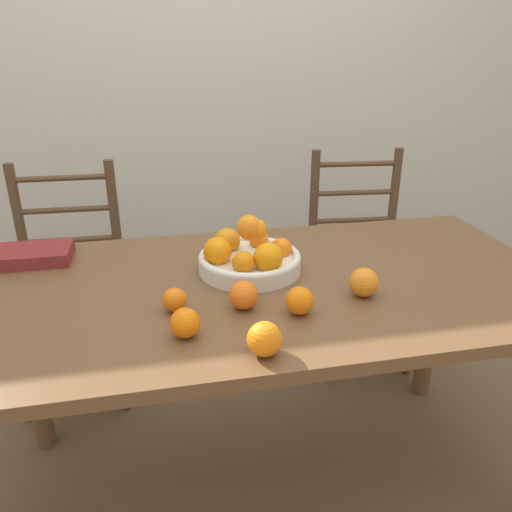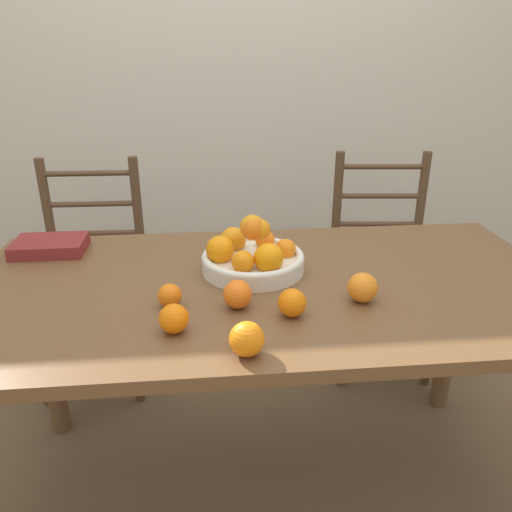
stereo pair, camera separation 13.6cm
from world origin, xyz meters
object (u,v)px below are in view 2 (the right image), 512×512
object	(u,v)px
orange_loose_0	(247,339)
orange_loose_3	(292,303)
fruit_bowl	(252,255)
book_stack	(50,246)
orange_loose_4	(363,288)
orange_loose_5	(170,296)
orange_loose_2	(238,294)
orange_loose_1	(174,319)
chair_left	(93,276)
chair_right	(381,265)

from	to	relation	value
orange_loose_0	orange_loose_3	bearing A→B (deg)	51.63
fruit_bowl	book_stack	world-z (taller)	fruit_bowl
fruit_bowl	orange_loose_4	world-z (taller)	fruit_bowl
orange_loose_5	fruit_bowl	bearing A→B (deg)	41.03
orange_loose_2	book_stack	size ratio (longest dim) A/B	0.33
orange_loose_1	orange_loose_5	size ratio (longest dim) A/B	1.15
orange_loose_1	book_stack	distance (m)	0.68
book_stack	orange_loose_2	bearing A→B (deg)	-36.42
orange_loose_2	orange_loose_3	distance (m)	0.14
orange_loose_0	orange_loose_2	distance (m)	0.21
orange_loose_3	book_stack	world-z (taller)	orange_loose_3
chair_left	book_stack	size ratio (longest dim) A/B	4.31
orange_loose_2	orange_loose_4	size ratio (longest dim) A/B	0.95
orange_loose_3	chair_left	xyz separation A→B (m)	(-0.70, 0.91, -0.32)
chair_left	orange_loose_0	bearing A→B (deg)	-60.07
orange_loose_4	orange_loose_5	distance (m)	0.49
orange_loose_2	chair_right	world-z (taller)	chair_right
orange_loose_3	chair_right	size ratio (longest dim) A/B	0.07
orange_loose_1	chair_left	size ratio (longest dim) A/B	0.07
orange_loose_0	orange_loose_3	size ratio (longest dim) A/B	1.08
orange_loose_4	chair_left	bearing A→B (deg)	136.35
orange_loose_1	chair_left	xyz separation A→B (m)	(-0.41, 0.95, -0.32)
fruit_bowl	chair_right	xyz separation A→B (m)	(0.63, 0.63, -0.34)
orange_loose_5	chair_left	xyz separation A→B (m)	(-0.40, 0.83, -0.32)
orange_loose_1	orange_loose_3	bearing A→B (deg)	9.63
orange_loose_1	chair_right	size ratio (longest dim) A/B	0.07
orange_loose_0	orange_loose_2	xyz separation A→B (m)	(-0.01, 0.21, -0.00)
fruit_bowl	chair_right	size ratio (longest dim) A/B	0.32
orange_loose_2	chair_left	distance (m)	1.07
fruit_bowl	book_stack	xyz separation A→B (m)	(-0.63, 0.21, -0.03)
fruit_bowl	chair_left	distance (m)	0.95
orange_loose_5	orange_loose_4	bearing A→B (deg)	-2.30
orange_loose_1	chair_left	world-z (taller)	chair_left
chair_left	chair_right	world-z (taller)	same
chair_left	chair_right	bearing A→B (deg)	1.59
orange_loose_1	orange_loose_3	xyz separation A→B (m)	(0.28, 0.05, 0.00)
book_stack	orange_loose_0	bearing A→B (deg)	-47.51
fruit_bowl	orange_loose_5	distance (m)	0.30
orange_loose_2	chair_right	size ratio (longest dim) A/B	0.08
orange_loose_3	orange_loose_5	distance (m)	0.31
orange_loose_5	chair_left	size ratio (longest dim) A/B	0.06
orange_loose_0	chair_right	size ratio (longest dim) A/B	0.08
orange_loose_0	orange_loose_1	xyz separation A→B (m)	(-0.16, 0.11, -0.00)
orange_loose_2	book_stack	bearing A→B (deg)	143.58
orange_loose_5	book_stack	size ratio (longest dim) A/B	0.28
orange_loose_2	orange_loose_3	size ratio (longest dim) A/B	1.04
chair_left	book_stack	xyz separation A→B (m)	(-0.01, -0.42, 0.31)
orange_loose_0	orange_loose_4	xyz separation A→B (m)	(0.32, 0.21, 0.00)
orange_loose_4	chair_left	size ratio (longest dim) A/B	0.08
orange_loose_4	fruit_bowl	bearing A→B (deg)	140.72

